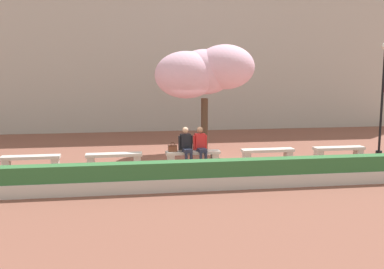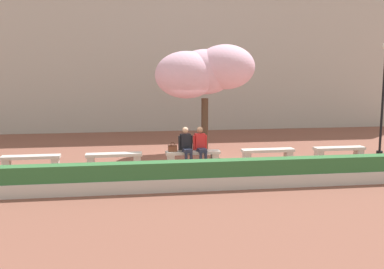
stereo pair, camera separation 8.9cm
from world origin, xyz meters
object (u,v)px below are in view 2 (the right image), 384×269
object	(u,v)px
stone_bench_near_west	(114,157)
handbag	(173,148)
lamp_post_with_banner	(384,88)
stone_bench_west_end	(31,160)
stone_bench_near_east	(268,153)
cherry_tree_main	(205,72)
stone_bench_center	(193,155)
stone_bench_east_end	(339,151)
person_seated_left	(186,144)
person_seated_right	(201,144)

from	to	relation	value
stone_bench_near_west	handbag	distance (m)	2.01
handbag	lamp_post_with_banner	size ratio (longest dim) A/B	0.08
stone_bench_west_end	stone_bench_near_east	world-z (taller)	same
handbag	cherry_tree_main	distance (m)	3.56
stone_bench_center	stone_bench_east_end	xyz separation A→B (m)	(5.40, 0.00, 0.00)
stone_bench_center	handbag	size ratio (longest dim) A/B	5.56
lamp_post_with_banner	stone_bench_near_west	bearing A→B (deg)	-176.08
stone_bench_near_east	lamp_post_with_banner	world-z (taller)	lamp_post_with_banner
stone_bench_near_west	lamp_post_with_banner	world-z (taller)	lamp_post_with_banner
stone_bench_center	stone_bench_east_end	distance (m)	5.40
cherry_tree_main	handbag	bearing A→B (deg)	-126.94
stone_bench_east_end	handbag	xyz separation A→B (m)	(-6.10, 0.00, 0.27)
stone_bench_east_end	stone_bench_center	bearing A→B (deg)	180.00
stone_bench_near_west	person_seated_left	bearing A→B (deg)	-1.23
stone_bench_near_west	handbag	xyz separation A→B (m)	(1.99, 0.00, 0.27)
stone_bench_center	stone_bench_near_east	bearing A→B (deg)	0.00
stone_bench_west_end	lamp_post_with_banner	xyz separation A→B (m)	(12.82, 0.69, 2.24)
person_seated_left	cherry_tree_main	xyz separation A→B (m)	(1.01, 2.02, 2.46)
lamp_post_with_banner	stone_bench_east_end	bearing A→B (deg)	-161.12
stone_bench_east_end	handbag	size ratio (longest dim) A/B	5.56
stone_bench_east_end	lamp_post_with_banner	world-z (taller)	lamp_post_with_banner
stone_bench_near_east	cherry_tree_main	xyz separation A→B (m)	(-1.93, 1.96, 2.85)
stone_bench_east_end	handbag	distance (m)	6.11
stone_bench_near_west	cherry_tree_main	bearing A→B (deg)	29.53
person_seated_left	person_seated_right	world-z (taller)	same
stone_bench_center	person_seated_right	xyz separation A→B (m)	(0.26, -0.05, 0.39)
person_seated_right	cherry_tree_main	distance (m)	3.22
stone_bench_near_east	lamp_post_with_banner	xyz separation A→B (m)	(4.73, 0.69, 2.24)
handbag	stone_bench_center	bearing A→B (deg)	-0.27
stone_bench_near_east	cherry_tree_main	distance (m)	3.96
stone_bench_near_west	lamp_post_with_banner	bearing A→B (deg)	3.92
stone_bench_west_end	stone_bench_center	distance (m)	5.40
stone_bench_near_west	stone_bench_center	bearing A→B (deg)	0.00
stone_bench_east_end	person_seated_right	size ratio (longest dim) A/B	1.46
stone_bench_west_end	stone_bench_east_end	distance (m)	10.79
stone_bench_near_west	stone_bench_near_east	distance (m)	5.40
stone_bench_center	person_seated_left	world-z (taller)	person_seated_left
person_seated_left	cherry_tree_main	world-z (taller)	cherry_tree_main
stone_bench_west_end	stone_bench_near_west	distance (m)	2.70
stone_bench_near_west	person_seated_left	world-z (taller)	person_seated_left
person_seated_left	person_seated_right	bearing A→B (deg)	-0.02
stone_bench_west_end	handbag	size ratio (longest dim) A/B	5.56
stone_bench_center	handbag	xyz separation A→B (m)	(-0.70, 0.00, 0.27)
stone_bench_near_east	lamp_post_with_banner	distance (m)	5.27
stone_bench_near_west	stone_bench_east_end	world-z (taller)	same
stone_bench_near_east	person_seated_left	distance (m)	2.97
lamp_post_with_banner	person_seated_left	bearing A→B (deg)	-174.44
stone_bench_center	stone_bench_east_end	bearing A→B (deg)	0.00
stone_bench_near_west	lamp_post_with_banner	size ratio (longest dim) A/B	0.44
stone_bench_near_east	person_seated_right	world-z (taller)	person_seated_right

